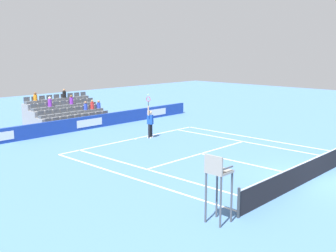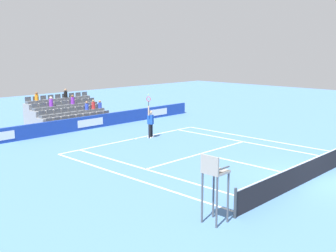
{
  "view_description": "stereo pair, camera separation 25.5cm",
  "coord_description": "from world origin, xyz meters",
  "views": [
    {
      "loc": [
        17.17,
        7.33,
        5.67
      ],
      "look_at": [
        -0.46,
        -9.33,
        1.1
      ],
      "focal_mm": 44.09,
      "sensor_mm": 36.0,
      "label": 1
    },
    {
      "loc": [
        16.99,
        7.52,
        5.67
      ],
      "look_at": [
        -0.46,
        -9.33,
        1.1
      ],
      "focal_mm": 44.09,
      "sensor_mm": 36.0,
      "label": 2
    }
  ],
  "objects": [
    {
      "name": "ground_plane",
      "position": [
        0.0,
        0.0,
        0.0
      ],
      "size": [
        80.0,
        80.0,
        0.0
      ],
      "primitive_type": "plane",
      "color": "#4C7AB2"
    },
    {
      "name": "line_baseline",
      "position": [
        0.0,
        -11.89,
        0.0
      ],
      "size": [
        10.97,
        0.1,
        0.01
      ],
      "primitive_type": "cube",
      "color": "white",
      "rests_on": "ground"
    },
    {
      "name": "line_service",
      "position": [
        0.0,
        -6.4,
        0.0
      ],
      "size": [
        8.23,
        0.1,
        0.01
      ],
      "primitive_type": "cube",
      "color": "white",
      "rests_on": "ground"
    },
    {
      "name": "line_centre_service",
      "position": [
        0.0,
        -3.2,
        0.0
      ],
      "size": [
        0.1,
        6.4,
        0.01
      ],
      "primitive_type": "cube",
      "color": "white",
      "rests_on": "ground"
    },
    {
      "name": "line_singles_sideline_left",
      "position": [
        4.12,
        -5.95,
        0.0
      ],
      "size": [
        0.1,
        11.89,
        0.01
      ],
      "primitive_type": "cube",
      "color": "white",
      "rests_on": "ground"
    },
    {
      "name": "line_singles_sideline_right",
      "position": [
        -4.12,
        -5.95,
        0.0
      ],
      "size": [
        0.1,
        11.89,
        0.01
      ],
      "primitive_type": "cube",
      "color": "white",
      "rests_on": "ground"
    },
    {
      "name": "line_doubles_sideline_left",
      "position": [
        5.49,
        -5.95,
        0.0
      ],
      "size": [
        0.1,
        11.89,
        0.01
      ],
      "primitive_type": "cube",
      "color": "white",
      "rests_on": "ground"
    },
    {
      "name": "line_doubles_sideline_right",
      "position": [
        -5.49,
        -5.95,
        0.0
      ],
      "size": [
        0.1,
        11.89,
        0.01
      ],
      "primitive_type": "cube",
      "color": "white",
      "rests_on": "ground"
    },
    {
      "name": "line_centre_mark",
      "position": [
        0.0,
        -11.79,
        0.0
      ],
      "size": [
        0.1,
        0.2,
        0.01
      ],
      "primitive_type": "cube",
      "color": "white",
      "rests_on": "ground"
    },
    {
      "name": "sponsor_barrier",
      "position": [
        -0.0,
        -16.69,
        0.46
      ],
      "size": [
        20.25,
        0.22,
        0.93
      ],
      "color": "#193899",
      "rests_on": "ground"
    },
    {
      "name": "tennis_net",
      "position": [
        0.0,
        0.0,
        0.49
      ],
      "size": [
        11.97,
        0.1,
        1.07
      ],
      "color": "#33383D",
      "rests_on": "ground"
    },
    {
      "name": "tennis_player",
      "position": [
        -0.91,
        -11.32,
        0.99
      ],
      "size": [
        0.54,
        0.41,
        2.85
      ],
      "color": "black",
      "rests_on": "ground"
    },
    {
      "name": "umpire_chair",
      "position": [
        6.76,
        -0.28,
        1.52
      ],
      "size": [
        0.7,
        0.7,
        2.34
      ],
      "color": "#474C54",
      "rests_on": "ground"
    },
    {
      "name": "stadium_stand",
      "position": [
        -0.01,
        -19.63,
        0.68
      ],
      "size": [
        5.58,
        3.8,
        2.57
      ],
      "color": "gray",
      "rests_on": "ground"
    },
    {
      "name": "loose_tennis_ball",
      "position": [
        1.86,
        -1.31,
        0.03
      ],
      "size": [
        0.07,
        0.07,
        0.07
      ],
      "primitive_type": "sphere",
      "color": "#D1E533",
      "rests_on": "ground"
    }
  ]
}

